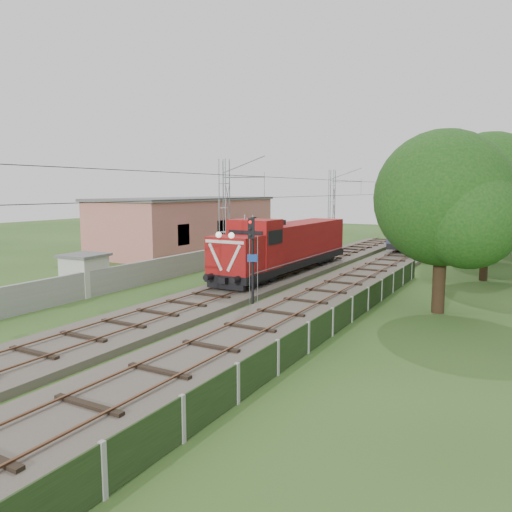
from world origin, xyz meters
The scene contains 14 objects.
ground centered at (0.00, 0.00, 0.00)m, with size 140.00×140.00×0.00m, color #2A4A1B.
track_main centered at (0.00, 7.00, 0.18)m, with size 4.20×70.00×0.45m.
track_side centered at (5.00, 20.00, 0.18)m, with size 4.20×80.00×0.45m.
catenary centered at (-2.95, 12.00, 4.05)m, with size 3.31×70.00×8.00m.
boundary_wall centered at (-6.50, 12.00, 0.75)m, with size 0.25×40.00×1.50m, color #9E9E99.
station_building centered at (-15.00, 24.00, 2.63)m, with size 8.40×20.40×5.22m.
fence centered at (8.00, 3.00, 0.60)m, with size 0.12×32.00×1.20m.
locomotive centered at (0.00, 15.15, 2.12)m, with size 2.80×16.00×4.06m.
coach_rake centered at (5.00, 87.97, 2.61)m, with size 3.17×118.43×3.66m.
signal_post centered at (2.73, 5.60, 3.18)m, with size 0.48×0.40×4.64m.
relay_hut centered at (-7.40, 3.94, 1.19)m, with size 2.42×2.42×2.35m.
tree_a centered at (11.20, 9.31, 5.52)m, with size 6.83×6.50×8.85m.
tree_b centered at (12.35, 19.98, 6.06)m, with size 7.49×7.13×9.71m.
tree_c centered at (11.62, 30.01, 6.03)m, with size 7.46×7.10×9.66m.
Camera 1 is at (14.98, -15.92, 5.99)m, focal length 35.00 mm.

